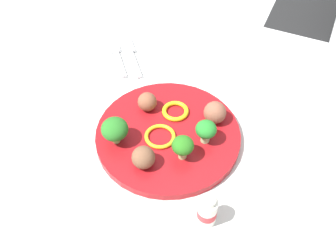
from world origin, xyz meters
TOP-DOWN VIEW (x-y plane):
  - ground_plane at (0.00, 0.00)m, footprint 4.00×4.00m
  - plate at (0.00, 0.00)m, footprint 0.28×0.28m
  - broccoli_floret_far_rim at (-0.04, -0.06)m, footprint 0.04×0.04m
  - broccoli_floret_back_right at (0.01, 0.10)m, footprint 0.05×0.05m
  - broccoli_floret_mid_right at (-0.06, -0.01)m, footprint 0.04×0.04m
  - meatball_near_rim at (0.00, -0.10)m, footprint 0.04×0.04m
  - meatball_front_right at (-0.06, 0.07)m, footprint 0.04×0.04m
  - meatball_mid_left at (0.07, 0.02)m, footprint 0.04×0.04m
  - pepper_ring_back_left at (-0.01, 0.02)m, footprint 0.07×0.07m
  - pepper_ring_far_rim at (0.04, -0.03)m, footprint 0.06×0.06m
  - napkin at (0.25, 0.01)m, footprint 0.17×0.12m
  - fork at (0.26, 0.03)m, footprint 0.12×0.02m
  - knife at (0.26, -0.01)m, footprint 0.15×0.02m
  - yogurt_bottle at (-0.19, -0.00)m, footprint 0.03×0.03m

SIDE VIEW (x-z plane):
  - ground_plane at x=0.00m, z-range 0.00..0.00m
  - napkin at x=0.25m, z-range 0.00..0.01m
  - knife at x=0.26m, z-range 0.00..0.01m
  - fork at x=0.26m, z-range 0.00..0.01m
  - plate at x=0.00m, z-range 0.00..0.02m
  - pepper_ring_back_left at x=-0.01m, z-range 0.02..0.02m
  - pepper_ring_far_rim at x=0.04m, z-range 0.02..0.02m
  - yogurt_bottle at x=-0.19m, z-range 0.00..0.06m
  - meatball_mid_left at x=0.07m, z-range 0.02..0.05m
  - meatball_front_right at x=-0.06m, z-range 0.02..0.06m
  - meatball_near_rim at x=0.00m, z-range 0.02..0.06m
  - broccoli_floret_far_rim at x=-0.04m, z-range 0.02..0.07m
  - broccoli_floret_mid_right at x=-0.06m, z-range 0.02..0.07m
  - broccoli_floret_back_right at x=0.01m, z-range 0.02..0.08m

